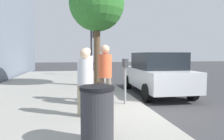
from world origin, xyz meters
TOP-DOWN VIEW (x-y plane):
  - ground_plane at (0.00, 0.00)m, footprint 80.00×80.00m
  - sidewalk_slab at (0.00, 3.00)m, footprint 28.00×6.00m
  - parking_meter at (0.68, 0.56)m, footprint 0.36×0.12m
  - pedestrian_at_meter at (0.52, 1.22)m, footprint 0.52×0.40m
  - pedestrian_bystander at (-0.39, 1.86)m, footprint 0.44×0.38m
  - parking_officer at (1.16, 1.71)m, footprint 0.48×0.38m
  - parked_sedan_near at (2.70, -1.35)m, footprint 4.46×2.09m
  - street_tree at (4.42, 0.98)m, footprint 2.63×2.63m
  - traffic_signal at (9.51, 0.68)m, footprint 0.24×0.44m
  - trash_bin at (-2.02, 1.76)m, footprint 0.59×0.59m

SIDE VIEW (x-z plane):
  - ground_plane at x=0.00m, z-range 0.00..0.00m
  - sidewalk_slab at x=0.00m, z-range 0.00..0.15m
  - trash_bin at x=-2.02m, z-range 0.15..1.16m
  - parked_sedan_near at x=2.70m, z-range 0.01..1.78m
  - pedestrian_bystander at x=-0.39m, z-range 0.29..1.98m
  - parking_meter at x=0.68m, z-range 0.46..1.87m
  - parking_officer at x=1.16m, z-range 0.31..2.07m
  - pedestrian_at_meter at x=0.52m, z-range 0.32..2.15m
  - traffic_signal at x=9.51m, z-range 0.78..4.38m
  - street_tree at x=4.42m, z-range 1.44..6.72m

